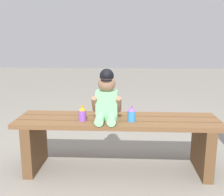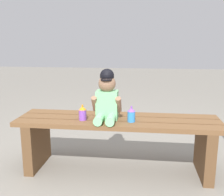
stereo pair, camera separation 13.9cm
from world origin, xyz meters
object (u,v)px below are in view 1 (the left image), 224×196
(child_figure, at_px, (107,98))
(sippy_cup_right, at_px, (132,114))
(park_bench, at_px, (117,135))
(sippy_cup_left, at_px, (82,113))

(child_figure, xyz_separation_m, sippy_cup_right, (0.20, -0.03, -0.12))
(park_bench, height_order, sippy_cup_right, sippy_cup_right)
(sippy_cup_left, bearing_deg, sippy_cup_right, 0.00)
(sippy_cup_left, bearing_deg, child_figure, 10.03)
(child_figure, distance_m, sippy_cup_left, 0.23)
(child_figure, bearing_deg, sippy_cup_right, -9.71)
(child_figure, bearing_deg, park_bench, 23.38)
(park_bench, xyz_separation_m, sippy_cup_left, (-0.27, -0.07, 0.20))
(sippy_cup_left, bearing_deg, park_bench, 14.37)
(child_figure, xyz_separation_m, sippy_cup_left, (-0.19, -0.03, -0.12))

